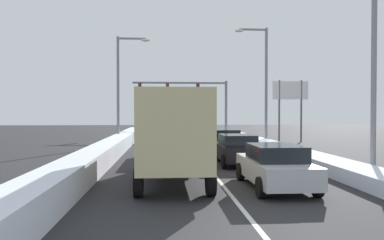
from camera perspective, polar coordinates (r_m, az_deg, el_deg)
name	(u,v)px	position (r m, az deg, el deg)	size (l,w,h in m)	color
ground_plane	(203,161)	(20.57, 1.66, -6.20)	(120.00, 120.00, 0.00)	#28282B
lane_stripe_between_right_lane_and_center_lane	(197,154)	(24.16, 0.77, -5.10)	(0.14, 39.87, 0.01)	silver
snow_bank_right_shoulder	(278,149)	(25.15, 12.91, -4.25)	(1.63, 39.87, 0.56)	silver
snow_bank_left_shoulder	(113,147)	(24.23, -11.85, -4.00)	(1.29, 39.87, 0.94)	silver
sedan_silver_right_lane_nearest	(275,166)	(13.48, 12.45, -6.83)	(2.00, 4.50, 1.51)	#B7BABF
sedan_black_right_lane_second	(237,149)	(19.34, 6.80, -4.40)	(2.00, 4.50, 1.51)	black
sedan_maroon_right_lane_third	(225,141)	(25.04, 4.99, -3.14)	(2.00, 4.50, 1.51)	maroon
box_truck_center_lane_nearest	(173,132)	(14.12, -2.92, -1.81)	(2.53, 7.20, 3.36)	maroon
suv_charcoal_center_lane_second	(172,140)	(22.13, -3.04, -3.04)	(2.16, 4.90, 1.67)	#38383D
sedan_green_center_lane_third	(172,138)	(28.06, -3.06, -2.68)	(2.00, 4.50, 1.51)	#1E5633
traffic_light_gantry	(193,94)	(42.21, 0.19, 3.98)	(10.60, 0.47, 6.20)	slate
street_lamp_right_near	(366,48)	(17.21, 24.88, 9.92)	(2.66, 0.36, 8.93)	gray
street_lamp_right_mid	(262,76)	(30.51, 10.59, 6.51)	(2.66, 0.36, 9.33)	gray
street_lamp_left_mid	(122,81)	(30.64, -10.49, 5.85)	(2.66, 0.36, 8.68)	gray
roadside_sign_right	(290,97)	(34.50, 14.67, 3.41)	(3.20, 0.16, 5.50)	#59595B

